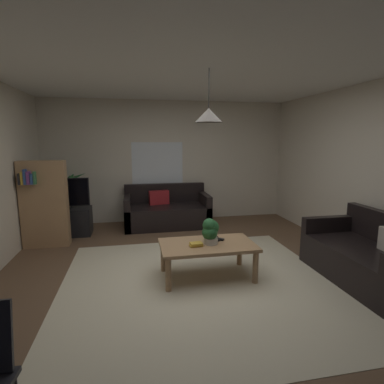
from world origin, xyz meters
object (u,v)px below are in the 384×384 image
(potted_plant_on_table, at_px, (210,230))
(tv, at_px, (63,193))
(remote_on_table_0, at_px, (218,239))
(remote_on_table_1, at_px, (217,239))
(couch_under_window, at_px, (167,212))
(tv_stand, at_px, (66,222))
(book_on_table_0, at_px, (196,245))
(pendant_lamp, at_px, (209,115))
(couch_right_side, at_px, (368,259))
(bookshelf_corner, at_px, (44,204))
(coffee_table, at_px, (207,248))
(potted_palm_corner, at_px, (64,198))
(book_on_table_1, at_px, (196,244))

(potted_plant_on_table, bearing_deg, tv, 135.12)
(remote_on_table_0, height_order, remote_on_table_1, same)
(couch_under_window, relative_size, remote_on_table_1, 10.43)
(remote_on_table_0, bearing_deg, tv_stand, -92.21)
(book_on_table_0, relative_size, pendant_lamp, 0.26)
(couch_right_side, height_order, tv, tv)
(couch_right_side, relative_size, potted_plant_on_table, 4.67)
(book_on_table_0, distance_m, bookshelf_corner, 2.73)
(couch_right_side, height_order, bookshelf_corner, bookshelf_corner)
(potted_plant_on_table, bearing_deg, coffee_table, 171.73)
(potted_palm_corner, relative_size, pendant_lamp, 2.06)
(potted_plant_on_table, distance_m, bookshelf_corner, 2.84)
(remote_on_table_1, bearing_deg, tv_stand, 144.66)
(book_on_table_1, xyz_separation_m, potted_palm_corner, (-2.07, 2.76, 0.12))
(potted_plant_on_table, distance_m, tv, 3.04)
(couch_right_side, distance_m, book_on_table_1, 2.12)
(potted_plant_on_table, distance_m, pendant_lamp, 1.39)
(couch_under_window, distance_m, tv, 1.97)
(tv, relative_size, bookshelf_corner, 0.64)
(remote_on_table_0, height_order, pendant_lamp, pendant_lamp)
(couch_under_window, distance_m, book_on_table_1, 2.50)
(remote_on_table_0, height_order, tv, tv)
(coffee_table, height_order, tv_stand, tv_stand)
(tv, height_order, bookshelf_corner, bookshelf_corner)
(couch_under_window, distance_m, bookshelf_corner, 2.26)
(potted_palm_corner, bearing_deg, tv, -78.52)
(remote_on_table_0, xyz_separation_m, potted_palm_corner, (-2.40, 2.58, 0.14))
(couch_right_side, relative_size, bookshelf_corner, 1.09)
(potted_palm_corner, bearing_deg, book_on_table_1, -53.08)
(book_on_table_1, distance_m, bookshelf_corner, 2.73)
(potted_palm_corner, bearing_deg, tv_stand, -78.07)
(couch_right_side, height_order, remote_on_table_1, couch_right_side)
(remote_on_table_0, bearing_deg, book_on_table_1, -21.51)
(tv_stand, bearing_deg, book_on_table_1, -48.59)
(couch_under_window, distance_m, coffee_table, 2.44)
(book_on_table_0, xyz_separation_m, tv_stand, (-1.96, 2.22, -0.20))
(bookshelf_corner, bearing_deg, potted_plant_on_table, -34.72)
(book_on_table_0, xyz_separation_m, potted_palm_corner, (-2.07, 2.76, 0.15))
(coffee_table, distance_m, book_on_table_0, 0.19)
(coffee_table, relative_size, remote_on_table_0, 7.37)
(bookshelf_corner, relative_size, pendant_lamp, 2.32)
(book_on_table_0, xyz_separation_m, potted_plant_on_table, (0.19, 0.06, 0.16))
(coffee_table, bearing_deg, couch_under_window, 95.64)
(couch_right_side, bearing_deg, tv, -123.05)
(remote_on_table_1, height_order, bookshelf_corner, bookshelf_corner)
(remote_on_table_1, bearing_deg, potted_palm_corner, 139.33)
(book_on_table_0, bearing_deg, potted_palm_corner, 126.88)
(book_on_table_0, xyz_separation_m, remote_on_table_1, (0.32, 0.19, 0.00))
(potted_plant_on_table, xyz_separation_m, tv, (-2.15, 2.14, 0.17))
(coffee_table, height_order, pendant_lamp, pendant_lamp)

